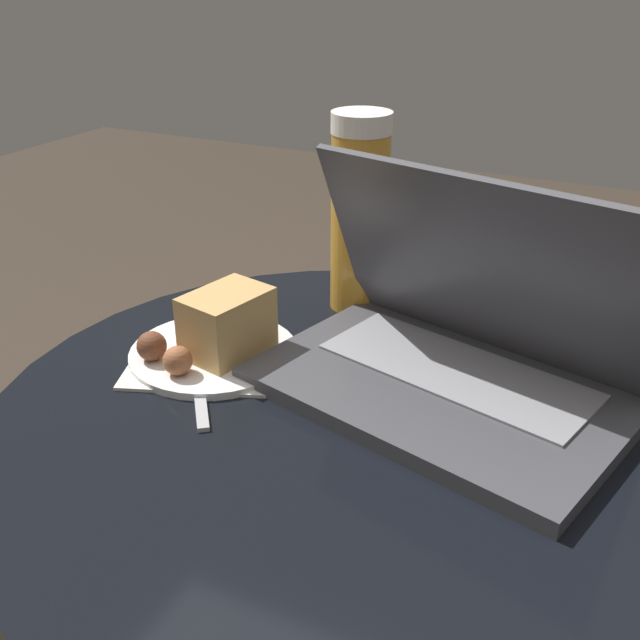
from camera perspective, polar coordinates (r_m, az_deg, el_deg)
name	(u,v)px	position (r m, az deg, el deg)	size (l,w,h in m)	color
table	(350,522)	(0.86, 2.27, -15.11)	(0.75, 0.75, 0.56)	#515156
napkin	(208,365)	(0.86, -8.56, -3.38)	(0.21, 0.18, 0.00)	silver
laptop	(453,350)	(0.79, 10.13, -2.25)	(0.42, 0.32, 0.24)	#47474C
beer_glass	(360,214)	(0.95, 3.03, 8.11)	(0.07, 0.07, 0.25)	gold
snack_plate	(217,337)	(0.86, -7.86, -1.29)	(0.19, 0.19, 0.08)	white
fork	(198,382)	(0.83, -9.25, -4.66)	(0.11, 0.14, 0.00)	#B2B2B7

